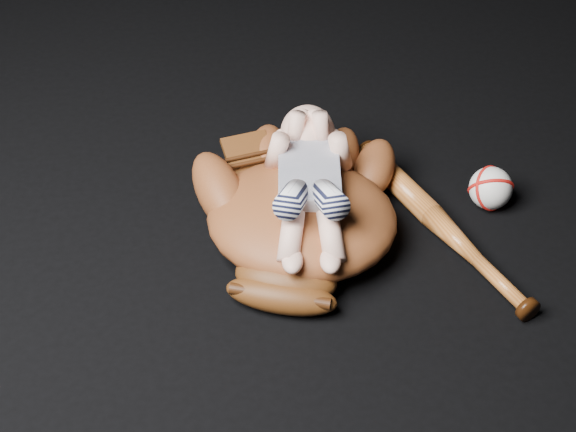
{
  "coord_description": "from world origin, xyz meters",
  "views": [
    {
      "loc": [
        -0.14,
        -1.09,
        0.99
      ],
      "look_at": [
        -0.02,
        -0.05,
        0.07
      ],
      "focal_mm": 55.0,
      "sensor_mm": 36.0,
      "label": 1
    }
  ],
  "objects": [
    {
      "name": "baseball_glove",
      "position": [
        0.01,
        -0.04,
        0.07
      ],
      "size": [
        0.5,
        0.54,
        0.14
      ],
      "primitive_type": null,
      "rotation": [
        0.0,
        0.0,
        -0.34
      ],
      "color": "#632E15",
      "rests_on": "ground"
    },
    {
      "name": "newborn_baby",
      "position": [
        0.02,
        -0.03,
        0.12
      ],
      "size": [
        0.2,
        0.36,
        0.14
      ],
      "primitive_type": null,
      "rotation": [
        0.0,
        0.0,
        -0.11
      ],
      "color": "#F1B49B",
      "rests_on": "baseball_glove"
    },
    {
      "name": "baseball_bat",
      "position": [
        0.24,
        -0.05,
        0.02
      ],
      "size": [
        0.21,
        0.44,
        0.04
      ],
      "primitive_type": null,
      "rotation": [
        0.0,
        0.0,
        0.39
      ],
      "color": "#A85720",
      "rests_on": "ground"
    },
    {
      "name": "baseball",
      "position": [
        0.34,
        0.02,
        0.04
      ],
      "size": [
        0.09,
        0.09,
        0.07
      ],
      "primitive_type": "sphere",
      "rotation": [
        0.0,
        0.0,
        0.27
      ],
      "color": "white",
      "rests_on": "ground"
    }
  ]
}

